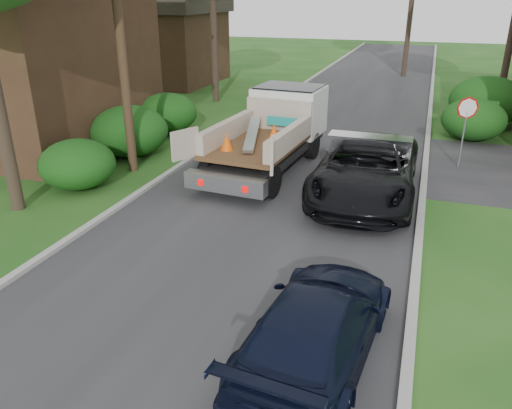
{
  "coord_description": "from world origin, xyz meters",
  "views": [
    {
      "loc": [
        3.84,
        -9.18,
        5.68
      ],
      "look_at": [
        0.44,
        0.79,
        1.2
      ],
      "focal_mm": 35.0,
      "sensor_mm": 36.0,
      "label": 1
    }
  ],
  "objects_px": {
    "navy_suv": "(316,326)",
    "stop_sign": "(466,117)",
    "flatbed_truck": "(277,125)",
    "utility_pole": "(118,11)",
    "house_left_near": "(5,32)",
    "black_pickup": "(366,169)",
    "house_left_far": "(161,36)"
  },
  "relations": [
    {
      "from": "house_left_near",
      "to": "house_left_far",
      "type": "xyz_separation_m",
      "value": [
        -1.5,
        15.0,
        -1.23
      ]
    },
    {
      "from": "house_left_near",
      "to": "stop_sign",
      "type": "bearing_deg",
      "value": 6.63
    },
    {
      "from": "utility_pole",
      "to": "black_pickup",
      "type": "distance_m",
      "value": 8.98
    },
    {
      "from": "flatbed_truck",
      "to": "utility_pole",
      "type": "bearing_deg",
      "value": -146.63
    },
    {
      "from": "stop_sign",
      "to": "house_left_far",
      "type": "bearing_deg",
      "value": 145.19
    },
    {
      "from": "navy_suv",
      "to": "stop_sign",
      "type": "bearing_deg",
      "value": -97.41
    },
    {
      "from": "house_left_far",
      "to": "black_pickup",
      "type": "bearing_deg",
      "value": -46.63
    },
    {
      "from": "utility_pole",
      "to": "house_left_far",
      "type": "bearing_deg",
      "value": 115.23
    },
    {
      "from": "navy_suv",
      "to": "flatbed_truck",
      "type": "bearing_deg",
      "value": -64.55
    },
    {
      "from": "house_left_near",
      "to": "black_pickup",
      "type": "height_order",
      "value": "house_left_near"
    },
    {
      "from": "house_left_near",
      "to": "black_pickup",
      "type": "xyz_separation_m",
      "value": [
        14.4,
        -1.83,
        -3.42
      ]
    },
    {
      "from": "stop_sign",
      "to": "house_left_far",
      "type": "relative_size",
      "value": 0.33
    },
    {
      "from": "stop_sign",
      "to": "black_pickup",
      "type": "distance_m",
      "value": 4.83
    },
    {
      "from": "house_left_far",
      "to": "black_pickup",
      "type": "xyz_separation_m",
      "value": [
        15.9,
        -16.83,
        -2.19
      ]
    },
    {
      "from": "flatbed_truck",
      "to": "black_pickup",
      "type": "distance_m",
      "value": 4.17
    },
    {
      "from": "black_pickup",
      "to": "house_left_far",
      "type": "bearing_deg",
      "value": 132.22
    },
    {
      "from": "flatbed_truck",
      "to": "stop_sign",
      "type": "bearing_deg",
      "value": 18.02
    },
    {
      "from": "house_left_far",
      "to": "flatbed_truck",
      "type": "xyz_separation_m",
      "value": [
        12.45,
        -14.54,
        -1.66
      ]
    },
    {
      "from": "house_left_near",
      "to": "house_left_far",
      "type": "bearing_deg",
      "value": 95.71
    },
    {
      "from": "utility_pole",
      "to": "house_left_far",
      "type": "distance_m",
      "value": 18.93
    },
    {
      "from": "house_left_far",
      "to": "navy_suv",
      "type": "bearing_deg",
      "value": -56.69
    },
    {
      "from": "utility_pole",
      "to": "house_left_near",
      "type": "bearing_deg",
      "value": 162.8
    },
    {
      "from": "utility_pole",
      "to": "flatbed_truck",
      "type": "distance_m",
      "value": 6.33
    },
    {
      "from": "stop_sign",
      "to": "navy_suv",
      "type": "xyz_separation_m",
      "value": [
        -2.6,
        -11.5,
        -1.11
      ]
    },
    {
      "from": "stop_sign",
      "to": "black_pickup",
      "type": "xyz_separation_m",
      "value": [
        -2.8,
        -3.83,
        -0.91
      ]
    },
    {
      "from": "stop_sign",
      "to": "navy_suv",
      "type": "bearing_deg",
      "value": -102.74
    },
    {
      "from": "house_left_near",
      "to": "black_pickup",
      "type": "distance_m",
      "value": 14.91
    },
    {
      "from": "utility_pole",
      "to": "house_left_far",
      "type": "height_order",
      "value": "utility_pole"
    },
    {
      "from": "flatbed_truck",
      "to": "navy_suv",
      "type": "distance_m",
      "value": 10.63
    },
    {
      "from": "black_pickup",
      "to": "utility_pole",
      "type": "bearing_deg",
      "value": -179.77
    },
    {
      "from": "navy_suv",
      "to": "utility_pole",
      "type": "bearing_deg",
      "value": -37.47
    },
    {
      "from": "house_left_near",
      "to": "flatbed_truck",
      "type": "distance_m",
      "value": 11.34
    }
  ]
}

